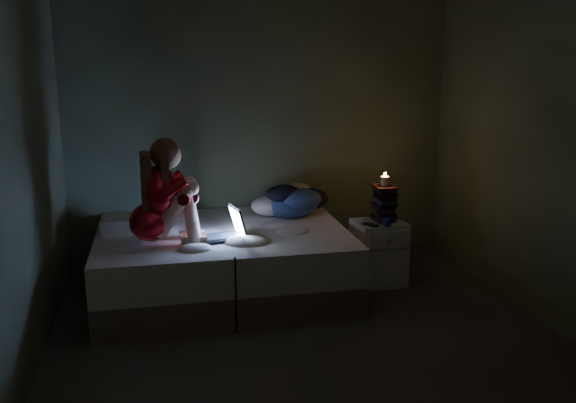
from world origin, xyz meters
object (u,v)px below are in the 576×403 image
object	(u,v)px
nightstand	(378,252)
candle	(385,179)
phone	(369,225)
woman	(150,192)
laptop	(219,223)
bed	(223,262)

from	to	relation	value
nightstand	candle	distance (m)	0.65
candle	phone	xyz separation A→B (m)	(-0.17, -0.13, -0.36)
nightstand	candle	xyz separation A→B (m)	(0.05, 0.04, 0.65)
woman	laptop	bearing A→B (deg)	-1.32
laptop	phone	world-z (taller)	laptop
candle	bed	bearing A→B (deg)	-179.72
woman	phone	xyz separation A→B (m)	(1.81, 0.14, -0.40)
woman	phone	size ratio (longest dim) A/B	5.83
laptop	nightstand	size ratio (longest dim) A/B	0.66
bed	woman	size ratio (longest dim) A/B	2.49
nightstand	phone	world-z (taller)	phone
bed	candle	distance (m)	1.56
woman	candle	distance (m)	2.00
laptop	nightstand	world-z (taller)	laptop
candle	phone	size ratio (longest dim) A/B	0.57
phone	laptop	bearing A→B (deg)	160.92
nightstand	phone	size ratio (longest dim) A/B	4.01
woman	candle	xyz separation A→B (m)	(1.98, 0.27, -0.04)
phone	candle	bearing A→B (deg)	11.65
candle	phone	distance (m)	0.42
woman	phone	bearing A→B (deg)	2.31
woman	candle	size ratio (longest dim) A/B	10.20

